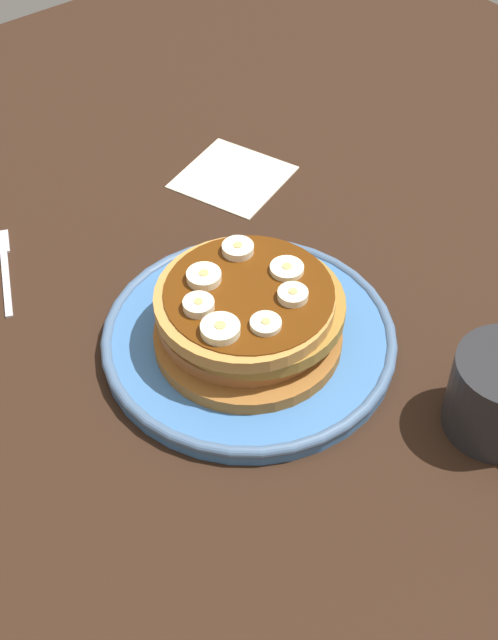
{
  "coord_description": "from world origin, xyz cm",
  "views": [
    {
      "loc": [
        43.56,
        -34.12,
        60.39
      ],
      "look_at": [
        0.0,
        0.0,
        3.42
      ],
      "focal_mm": 49.77,
      "sensor_mm": 36.0,
      "label": 1
    }
  ],
  "objects_px": {
    "banana_slice_3": "(287,269)",
    "napkin": "(233,177)",
    "banana_slice_0": "(293,295)",
    "banana_slice_5": "(220,329)",
    "banana_slice_2": "(204,277)",
    "banana_slice_6": "(199,306)",
    "pancake_stack": "(247,315)",
    "plate": "(249,338)",
    "banana_slice_4": "(266,324)",
    "banana_slice_1": "(238,249)",
    "fork": "(5,266)"
  },
  "relations": [
    {
      "from": "banana_slice_3",
      "to": "banana_slice_5",
      "type": "distance_m",
      "value": 0.09
    },
    {
      "from": "banana_slice_6",
      "to": "napkin",
      "type": "xyz_separation_m",
      "value": [
        -0.2,
        0.19,
        -0.07
      ]
    },
    {
      "from": "pancake_stack",
      "to": "banana_slice_6",
      "type": "xyz_separation_m",
      "value": [
        -0.01,
        -0.04,
        0.03
      ]
    },
    {
      "from": "plate",
      "to": "napkin",
      "type": "height_order",
      "value": "plate"
    },
    {
      "from": "banana_slice_6",
      "to": "pancake_stack",
      "type": "bearing_deg",
      "value": 78.19
    },
    {
      "from": "banana_slice_0",
      "to": "banana_slice_6",
      "type": "bearing_deg",
      "value": -118.91
    },
    {
      "from": "banana_slice_2",
      "to": "fork",
      "type": "distance_m",
      "value": 0.24
    },
    {
      "from": "plate",
      "to": "banana_slice_4",
      "type": "distance_m",
      "value": 0.08
    },
    {
      "from": "banana_slice_2",
      "to": "napkin",
      "type": "distance_m",
      "value": 0.25
    },
    {
      "from": "banana_slice_1",
      "to": "banana_slice_5",
      "type": "relative_size",
      "value": 0.87
    },
    {
      "from": "pancake_stack",
      "to": "banana_slice_6",
      "type": "height_order",
      "value": "banana_slice_6"
    },
    {
      "from": "banana_slice_3",
      "to": "napkin",
      "type": "relative_size",
      "value": 0.28
    },
    {
      "from": "banana_slice_0",
      "to": "banana_slice_6",
      "type": "distance_m",
      "value": 0.08
    },
    {
      "from": "banana_slice_1",
      "to": "banana_slice_5",
      "type": "xyz_separation_m",
      "value": [
        0.07,
        -0.07,
        0.0
      ]
    },
    {
      "from": "plate",
      "to": "banana_slice_3",
      "type": "bearing_deg",
      "value": 89.42
    },
    {
      "from": "banana_slice_1",
      "to": "napkin",
      "type": "relative_size",
      "value": 0.26
    },
    {
      "from": "napkin",
      "to": "banana_slice_0",
      "type": "bearing_deg",
      "value": -26.18
    },
    {
      "from": "banana_slice_3",
      "to": "banana_slice_5",
      "type": "height_order",
      "value": "banana_slice_5"
    },
    {
      "from": "banana_slice_4",
      "to": "banana_slice_6",
      "type": "height_order",
      "value": "banana_slice_6"
    },
    {
      "from": "banana_slice_1",
      "to": "banana_slice_4",
      "type": "height_order",
      "value": "banana_slice_1"
    },
    {
      "from": "banana_slice_0",
      "to": "banana_slice_1",
      "type": "distance_m",
      "value": 0.08
    },
    {
      "from": "banana_slice_5",
      "to": "banana_slice_1",
      "type": "bearing_deg",
      "value": 134.19
    },
    {
      "from": "banana_slice_1",
      "to": "banana_slice_4",
      "type": "relative_size",
      "value": 1.09
    },
    {
      "from": "plate",
      "to": "banana_slice_0",
      "type": "distance_m",
      "value": 0.07
    },
    {
      "from": "plate",
      "to": "banana_slice_2",
      "type": "distance_m",
      "value": 0.08
    },
    {
      "from": "pancake_stack",
      "to": "banana_slice_6",
      "type": "relative_size",
      "value": 6.55
    },
    {
      "from": "plate",
      "to": "napkin",
      "type": "bearing_deg",
      "value": 145.96
    },
    {
      "from": "banana_slice_0",
      "to": "pancake_stack",
      "type": "bearing_deg",
      "value": -138.12
    },
    {
      "from": "pancake_stack",
      "to": "banana_slice_5",
      "type": "distance_m",
      "value": 0.06
    },
    {
      "from": "banana_slice_4",
      "to": "banana_slice_1",
      "type": "bearing_deg",
      "value": 156.39
    },
    {
      "from": "banana_slice_5",
      "to": "banana_slice_3",
      "type": "bearing_deg",
      "value": 104.27
    },
    {
      "from": "banana_slice_2",
      "to": "fork",
      "type": "bearing_deg",
      "value": -152.22
    },
    {
      "from": "napkin",
      "to": "fork",
      "type": "bearing_deg",
      "value": -94.81
    },
    {
      "from": "banana_slice_0",
      "to": "banana_slice_5",
      "type": "relative_size",
      "value": 0.8
    },
    {
      "from": "banana_slice_0",
      "to": "banana_slice_2",
      "type": "height_order",
      "value": "same"
    },
    {
      "from": "plate",
      "to": "banana_slice_6",
      "type": "distance_m",
      "value": 0.08
    },
    {
      "from": "pancake_stack",
      "to": "banana_slice_2",
      "type": "bearing_deg",
      "value": -150.72
    },
    {
      "from": "banana_slice_1",
      "to": "banana_slice_2",
      "type": "xyz_separation_m",
      "value": [
        0.01,
        -0.05,
        0.0
      ]
    },
    {
      "from": "pancake_stack",
      "to": "banana_slice_1",
      "type": "xyz_separation_m",
      "value": [
        -0.05,
        0.03,
        0.03
      ]
    },
    {
      "from": "banana_slice_1",
      "to": "banana_slice_3",
      "type": "distance_m",
      "value": 0.05
    },
    {
      "from": "banana_slice_3",
      "to": "banana_slice_1",
      "type": "bearing_deg",
      "value": -158.59
    },
    {
      "from": "banana_slice_3",
      "to": "fork",
      "type": "xyz_separation_m",
      "value": [
        -0.24,
        -0.17,
        -0.07
      ]
    },
    {
      "from": "pancake_stack",
      "to": "banana_slice_0",
      "type": "xyz_separation_m",
      "value": [
        0.03,
        0.03,
        0.03
      ]
    },
    {
      "from": "plate",
      "to": "banana_slice_1",
      "type": "height_order",
      "value": "banana_slice_1"
    },
    {
      "from": "banana_slice_1",
      "to": "banana_slice_5",
      "type": "distance_m",
      "value": 0.1
    },
    {
      "from": "pancake_stack",
      "to": "banana_slice_2",
      "type": "relative_size",
      "value": 5.75
    },
    {
      "from": "banana_slice_2",
      "to": "banana_slice_6",
      "type": "relative_size",
      "value": 1.14
    },
    {
      "from": "banana_slice_3",
      "to": "napkin",
      "type": "height_order",
      "value": "banana_slice_3"
    },
    {
      "from": "banana_slice_0",
      "to": "banana_slice_3",
      "type": "xyz_separation_m",
      "value": [
        -0.03,
        0.02,
        -0.0
      ]
    },
    {
      "from": "banana_slice_1",
      "to": "banana_slice_3",
      "type": "xyz_separation_m",
      "value": [
        0.05,
        0.02,
        -0.0
      ]
    }
  ]
}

